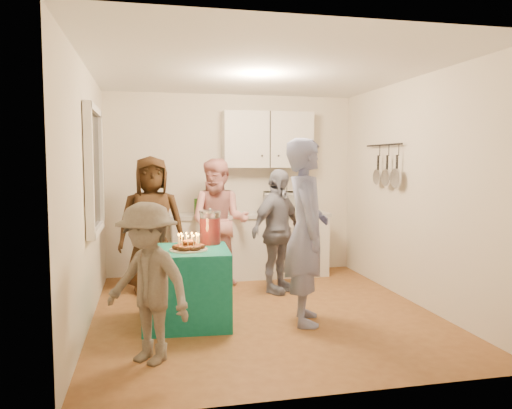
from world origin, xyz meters
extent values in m
plane|color=brown|center=(0.00, 0.00, 0.00)|extent=(4.00, 4.00, 0.00)
plane|color=white|center=(0.00, 0.00, 2.60)|extent=(4.00, 4.00, 0.00)
plane|color=silver|center=(0.00, 2.00, 1.30)|extent=(3.60, 3.60, 0.00)
plane|color=silver|center=(-1.80, 0.00, 1.30)|extent=(4.00, 4.00, 0.00)
plane|color=silver|center=(1.80, 0.00, 1.30)|extent=(4.00, 4.00, 0.00)
cube|color=black|center=(-1.77, 0.30, 1.55)|extent=(0.04, 1.00, 1.20)
cube|color=white|center=(0.20, 1.70, 0.43)|extent=(2.20, 0.58, 0.86)
cube|color=beige|center=(0.20, 1.70, 0.89)|extent=(2.24, 0.62, 0.05)
cube|color=white|center=(0.50, 1.85, 1.95)|extent=(1.30, 0.30, 0.80)
cube|color=black|center=(1.72, 0.70, 1.60)|extent=(0.12, 1.00, 0.60)
imported|color=white|center=(0.68, 1.70, 1.06)|extent=(0.58, 0.44, 0.29)
cube|color=#106D5E|center=(-0.84, -0.20, 0.38)|extent=(0.90, 0.90, 0.76)
cylinder|color=red|center=(-0.56, 0.07, 0.93)|extent=(0.22, 0.22, 0.34)
imported|color=#7B84B4|center=(0.35, -0.43, 0.94)|extent=(0.58, 0.76, 1.87)
imported|color=#573518|center=(-1.17, 1.16, 0.85)|extent=(0.88, 0.61, 1.71)
imported|color=#DF747B|center=(-0.29, 1.31, 0.84)|extent=(0.99, 0.88, 1.68)
imported|color=black|center=(0.36, 0.77, 0.77)|extent=(0.95, 0.86, 1.55)
imported|color=#585046|center=(-1.22, -1.13, 0.66)|extent=(0.95, 0.94, 1.32)
camera|label=1|loc=(-1.21, -5.20, 1.65)|focal=35.00mm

